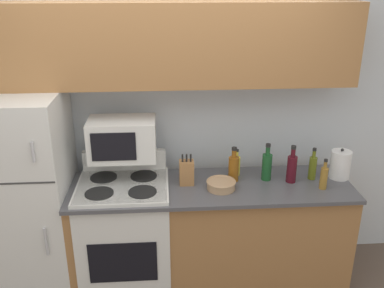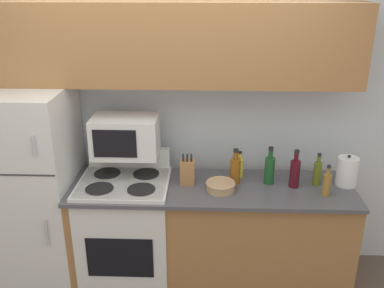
{
  "view_description": "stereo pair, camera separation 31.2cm",
  "coord_description": "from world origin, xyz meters",
  "px_view_note": "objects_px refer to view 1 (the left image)",
  "views": [
    {
      "loc": [
        -0.01,
        -2.62,
        2.4
      ],
      "look_at": [
        0.19,
        0.27,
        1.25
      ],
      "focal_mm": 40.0,
      "sensor_mm": 36.0,
      "label": 1
    },
    {
      "loc": [
        0.3,
        -2.63,
        2.4
      ],
      "look_at": [
        0.19,
        0.27,
        1.25
      ],
      "focal_mm": 40.0,
      "sensor_mm": 36.0,
      "label": 2
    }
  ],
  "objects_px": {
    "bottle_vinegar": "(324,177)",
    "refrigerator": "(26,197)",
    "knife_block": "(187,172)",
    "kettle": "(340,164)",
    "stove": "(126,235)",
    "bottle_wine_green": "(267,166)",
    "microwave": "(122,139)",
    "bottle_cooking_spray": "(236,165)",
    "bowl": "(221,185)",
    "bottle_wine_red": "(292,168)",
    "bottle_whiskey": "(234,168)",
    "bottle_olive_oil": "(313,167)"
  },
  "relations": [
    {
      "from": "bottle_whiskey",
      "to": "bottle_cooking_spray",
      "type": "height_order",
      "value": "bottle_whiskey"
    },
    {
      "from": "bottle_wine_green",
      "to": "microwave",
      "type": "bearing_deg",
      "value": 176.68
    },
    {
      "from": "refrigerator",
      "to": "bottle_wine_green",
      "type": "distance_m",
      "value": 1.87
    },
    {
      "from": "bottle_whiskey",
      "to": "bottle_cooking_spray",
      "type": "distance_m",
      "value": 0.11
    },
    {
      "from": "refrigerator",
      "to": "stove",
      "type": "bearing_deg",
      "value": -4.54
    },
    {
      "from": "bottle_wine_green",
      "to": "refrigerator",
      "type": "bearing_deg",
      "value": -179.75
    },
    {
      "from": "bottle_whiskey",
      "to": "bottle_wine_green",
      "type": "height_order",
      "value": "bottle_wine_green"
    },
    {
      "from": "bottle_wine_red",
      "to": "kettle",
      "type": "distance_m",
      "value": 0.4
    },
    {
      "from": "stove",
      "to": "bottle_whiskey",
      "type": "bearing_deg",
      "value": 4.39
    },
    {
      "from": "stove",
      "to": "knife_block",
      "type": "distance_m",
      "value": 0.71
    },
    {
      "from": "bottle_vinegar",
      "to": "bottle_wine_green",
      "type": "distance_m",
      "value": 0.43
    },
    {
      "from": "refrigerator",
      "to": "bottle_whiskey",
      "type": "relative_size",
      "value": 5.82
    },
    {
      "from": "bottle_cooking_spray",
      "to": "kettle",
      "type": "bearing_deg",
      "value": -7.69
    },
    {
      "from": "knife_block",
      "to": "bottle_cooking_spray",
      "type": "distance_m",
      "value": 0.43
    },
    {
      "from": "refrigerator",
      "to": "knife_block",
      "type": "height_order",
      "value": "refrigerator"
    },
    {
      "from": "bottle_olive_oil",
      "to": "bottle_wine_green",
      "type": "height_order",
      "value": "bottle_wine_green"
    },
    {
      "from": "refrigerator",
      "to": "microwave",
      "type": "distance_m",
      "value": 0.87
    },
    {
      "from": "bottle_wine_red",
      "to": "bottle_wine_green",
      "type": "distance_m",
      "value": 0.19
    },
    {
      "from": "stove",
      "to": "bottle_cooking_spray",
      "type": "bearing_deg",
      "value": 10.68
    },
    {
      "from": "bottle_wine_red",
      "to": "bottle_olive_oil",
      "type": "distance_m",
      "value": 0.18
    },
    {
      "from": "bottle_olive_oil",
      "to": "bottle_whiskey",
      "type": "bearing_deg",
      "value": 178.92
    },
    {
      "from": "bottle_whiskey",
      "to": "bottle_cooking_spray",
      "type": "relative_size",
      "value": 1.27
    },
    {
      "from": "microwave",
      "to": "bottle_olive_oil",
      "type": "relative_size",
      "value": 1.93
    },
    {
      "from": "bowl",
      "to": "bottle_vinegar",
      "type": "distance_m",
      "value": 0.77
    },
    {
      "from": "microwave",
      "to": "bottle_cooking_spray",
      "type": "bearing_deg",
      "value": 2.41
    },
    {
      "from": "stove",
      "to": "bottle_whiskey",
      "type": "xyz_separation_m",
      "value": [
        0.85,
        0.07,
        0.53
      ]
    },
    {
      "from": "bottle_olive_oil",
      "to": "refrigerator",
      "type": "bearing_deg",
      "value": 179.86
    },
    {
      "from": "bowl",
      "to": "bottle_olive_oil",
      "type": "height_order",
      "value": "bottle_olive_oil"
    },
    {
      "from": "stove",
      "to": "microwave",
      "type": "relative_size",
      "value": 2.17
    },
    {
      "from": "refrigerator",
      "to": "bottle_whiskey",
      "type": "bearing_deg",
      "value": 0.23
    },
    {
      "from": "bottle_vinegar",
      "to": "bottle_wine_red",
      "type": "bearing_deg",
      "value": 148.01
    },
    {
      "from": "bottle_vinegar",
      "to": "bottle_cooking_spray",
      "type": "height_order",
      "value": "bottle_vinegar"
    },
    {
      "from": "stove",
      "to": "bowl",
      "type": "bearing_deg",
      "value": -5.31
    },
    {
      "from": "bottle_wine_green",
      "to": "bowl",
      "type": "bearing_deg",
      "value": -160.06
    },
    {
      "from": "bottle_whiskey",
      "to": "kettle",
      "type": "xyz_separation_m",
      "value": [
        0.85,
        -0.01,
        0.0
      ]
    },
    {
      "from": "bottle_whiskey",
      "to": "bottle_wine_green",
      "type": "bearing_deg",
      "value": 0.35
    },
    {
      "from": "bowl",
      "to": "bottle_cooking_spray",
      "type": "xyz_separation_m",
      "value": [
        0.15,
        0.24,
        0.05
      ]
    },
    {
      "from": "bottle_vinegar",
      "to": "bottle_whiskey",
      "type": "height_order",
      "value": "bottle_whiskey"
    },
    {
      "from": "bottle_olive_oil",
      "to": "kettle",
      "type": "height_order",
      "value": "bottle_olive_oil"
    },
    {
      "from": "stove",
      "to": "microwave",
      "type": "height_order",
      "value": "microwave"
    },
    {
      "from": "bottle_vinegar",
      "to": "refrigerator",
      "type": "bearing_deg",
      "value": 175.58
    },
    {
      "from": "bottle_wine_red",
      "to": "kettle",
      "type": "height_order",
      "value": "bottle_wine_red"
    },
    {
      "from": "knife_block",
      "to": "kettle",
      "type": "relative_size",
      "value": 1.0
    },
    {
      "from": "bottle_olive_oil",
      "to": "stove",
      "type": "bearing_deg",
      "value": -177.91
    },
    {
      "from": "bowl",
      "to": "bottle_wine_green",
      "type": "distance_m",
      "value": 0.41
    },
    {
      "from": "stove",
      "to": "knife_block",
      "type": "relative_size",
      "value": 4.36
    },
    {
      "from": "microwave",
      "to": "bottle_whiskey",
      "type": "relative_size",
      "value": 1.8
    },
    {
      "from": "bowl",
      "to": "stove",
      "type": "bearing_deg",
      "value": 174.69
    },
    {
      "from": "stove",
      "to": "bottle_wine_green",
      "type": "height_order",
      "value": "bottle_wine_green"
    },
    {
      "from": "refrigerator",
      "to": "kettle",
      "type": "bearing_deg",
      "value": 0.01
    }
  ]
}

